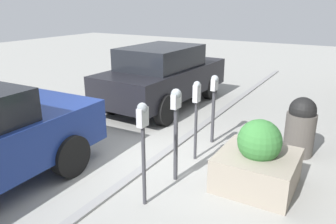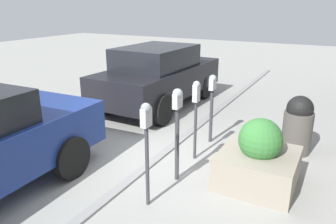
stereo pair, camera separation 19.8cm
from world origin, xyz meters
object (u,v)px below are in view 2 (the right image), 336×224
(parking_meter_middle, at_px, (196,104))
(parked_car_middle, at_px, (159,75))
(planter_box, at_px, (258,160))
(parking_meter_nearest, at_px, (146,132))
(parking_meter_second, at_px, (177,118))
(trash_bin, at_px, (298,125))
(parking_meter_fourth, at_px, (212,96))

(parking_meter_middle, relative_size, parked_car_middle, 0.35)
(parking_meter_middle, height_order, planter_box, parking_meter_middle)
(parking_meter_nearest, xyz_separation_m, parking_meter_second, (0.83, -0.04, -0.05))
(parking_meter_nearest, distance_m, planter_box, 1.93)
(parking_meter_middle, bearing_deg, trash_bin, -53.94)
(parking_meter_fourth, xyz_separation_m, trash_bin, (0.30, -1.64, -0.43))
(parking_meter_nearest, relative_size, planter_box, 1.29)
(parking_meter_second, bearing_deg, planter_box, -68.36)
(parking_meter_fourth, height_order, parked_car_middle, parked_car_middle)
(parking_meter_fourth, xyz_separation_m, parked_car_middle, (1.65, 2.18, -0.11))
(parking_meter_nearest, bearing_deg, planter_box, -43.41)
(parking_meter_fourth, bearing_deg, parking_meter_nearest, -179.20)
(planter_box, bearing_deg, parked_car_middle, 50.11)
(parking_meter_middle, distance_m, planter_box, 1.45)
(parking_meter_fourth, bearing_deg, trash_bin, -79.60)
(parking_meter_nearest, relative_size, parking_meter_second, 0.99)
(parking_meter_middle, bearing_deg, planter_box, -106.19)
(parked_car_middle, bearing_deg, parking_meter_nearest, -150.48)
(trash_bin, bearing_deg, parking_meter_nearest, 150.60)
(parked_car_middle, bearing_deg, parking_meter_fourth, -125.52)
(parking_meter_middle, bearing_deg, parking_meter_second, -176.63)
(parking_meter_nearest, height_order, parking_meter_middle, parking_meter_nearest)
(planter_box, bearing_deg, parking_meter_nearest, 136.59)
(parking_meter_second, height_order, trash_bin, parking_meter_second)
(parking_meter_second, relative_size, parking_meter_fourth, 1.08)
(parking_meter_middle, relative_size, parking_meter_fourth, 1.04)
(trash_bin, bearing_deg, parked_car_middle, 70.45)
(parking_meter_fourth, distance_m, parked_car_middle, 2.74)
(parking_meter_middle, xyz_separation_m, trash_bin, (1.17, -1.61, -0.50))
(parking_meter_nearest, height_order, planter_box, parking_meter_nearest)
(parking_meter_fourth, height_order, planter_box, parking_meter_fourth)
(parking_meter_fourth, bearing_deg, parked_car_middle, 52.79)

